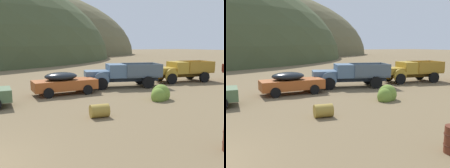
% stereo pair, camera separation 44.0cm
% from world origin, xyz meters
% --- Properties ---
extents(hill_center, '(88.41, 50.88, 43.69)m').
position_xyz_m(hill_center, '(9.69, 78.50, 0.00)').
color(hill_center, brown).
rests_on(hill_center, ground).
extents(car_oxide_orange, '(4.68, 2.02, 1.57)m').
position_xyz_m(car_oxide_orange, '(6.18, 9.15, 0.82)').
color(car_oxide_orange, '#A34C1E').
rests_on(car_oxide_orange, ground).
extents(truck_chalk_blue, '(6.52, 3.85, 1.91)m').
position_xyz_m(truck_chalk_blue, '(10.78, 9.95, 1.02)').
color(truck_chalk_blue, '#262D39').
rests_on(truck_chalk_blue, ground).
extents(truck_mustard, '(5.93, 3.22, 1.91)m').
position_xyz_m(truck_mustard, '(17.27, 9.75, 1.01)').
color(truck_mustard, '#593D12').
rests_on(truck_mustard, ground).
extents(oil_drum_tipped, '(0.98, 0.77, 0.64)m').
position_xyz_m(oil_drum_tipped, '(5.76, 2.89, 0.32)').
color(oil_drum_tipped, olive).
rests_on(oil_drum_tipped, ground).
extents(bush_front_left, '(1.47, 1.22, 1.25)m').
position_xyz_m(bush_front_left, '(10.75, 4.48, 0.32)').
color(bush_front_left, olive).
rests_on(bush_front_left, ground).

